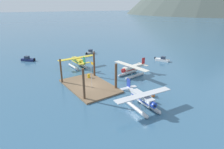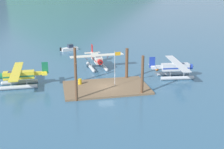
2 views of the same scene
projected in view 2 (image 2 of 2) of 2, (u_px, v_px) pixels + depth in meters
The scene contains 13 objects.
ground_plane at pixel (106, 88), 46.20m from camera, with size 1200.00×1200.00×0.00m, color #38607F.
dock_platform at pixel (106, 87), 46.15m from camera, with size 13.31×8.27×0.30m, color brown.
piling_near_left at pixel (76, 82), 40.63m from camera, with size 0.38×0.38×5.52m, color brown.
piling_near_right at pixel (142, 75), 42.87m from camera, with size 0.41×0.41×6.00m, color brown.
piling_far_left at pixel (75, 65), 48.03m from camera, with size 0.45×0.45×5.93m, color brown.
piling_far_right at pixel (127, 64), 49.74m from camera, with size 0.51×0.51×5.46m, color brown.
flagpole at pixel (116, 64), 45.18m from camera, with size 0.95×0.10×5.75m.
fuel_drum at pixel (80, 82), 47.09m from camera, with size 0.62×0.62×0.88m.
mooring_buoy at pixel (157, 69), 55.13m from camera, with size 0.70×0.70×0.70m, color orange.
seaplane_silver_stbd_fwd at pixel (175, 69), 50.90m from camera, with size 7.95×10.49×3.84m.
seaplane_yellow_port_fwd at pixel (19, 77), 46.56m from camera, with size 7.98×10.41×3.84m.
seaplane_cream_bow_centre at pixel (97, 60), 56.41m from camera, with size 10.48×7.97×3.84m.
boat_white_open_north at pixel (70, 48), 71.16m from camera, with size 4.62×2.98×1.50m.
Camera 2 is at (-7.90, -42.56, 16.32)m, focal length 46.68 mm.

